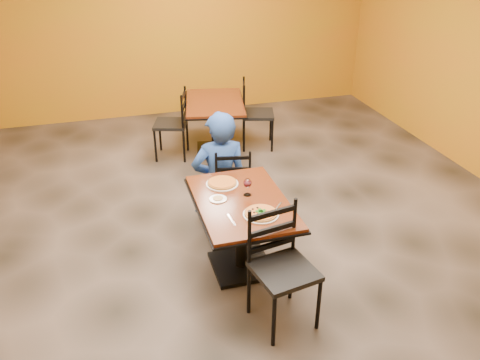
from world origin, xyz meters
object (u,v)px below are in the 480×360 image
object	(u,v)px
plate_far	(222,184)
wine_glass	(247,186)
table_second	(215,115)
chair_second_right	(258,114)
chair_second_left	(171,124)
side_plate	(218,199)
plate_main	(261,214)
chair_main_near	(284,272)
diner	(220,166)
pizza_main	(261,213)
table_main	(242,219)
pizza_far	(222,182)
chair_main_far	(232,181)

from	to	relation	value
plate_far	wine_glass	size ratio (longest dim) A/B	1.72
table_second	plate_far	size ratio (longest dim) A/B	4.31
table_second	chair_second_right	world-z (taller)	chair_second_right
chair_second_left	side_plate	distance (m)	2.65
side_plate	plate_main	bearing A→B (deg)	-50.98
chair_second_right	plate_far	xyz separation A→B (m)	(-1.13, -2.37, 0.26)
chair_second_right	wine_glass	size ratio (longest dim) A/B	5.49
chair_main_near	wine_glass	xyz separation A→B (m)	(-0.05, 0.86, 0.33)
chair_second_left	diner	xyz separation A→B (m)	(0.26, -1.75, 0.14)
pizza_main	table_main	bearing A→B (deg)	107.54
chair_main_near	table_second	bearing A→B (deg)	74.86
diner	side_plate	distance (m)	0.93
diner	pizza_main	bearing A→B (deg)	94.51
chair_main_near	chair_second_right	xyz separation A→B (m)	(0.91, 3.49, -0.02)
chair_second_right	plate_far	distance (m)	2.64
diner	plate_main	bearing A→B (deg)	94.51
pizza_main	wine_glass	bearing A→B (deg)	91.68
plate_main	wine_glass	size ratio (longest dim) A/B	1.72
table_main	wine_glass	distance (m)	0.31
chair_main_near	pizza_far	world-z (taller)	chair_main_near
table_second	pizza_far	xyz separation A→B (m)	(-0.50, -2.37, 0.22)
chair_main_far	plate_far	world-z (taller)	chair_main_far
diner	pizza_main	xyz separation A→B (m)	(0.05, -1.25, 0.15)
pizza_main	plate_main	bearing A→B (deg)	0.00
table_second	wine_glass	size ratio (longest dim) A/B	7.42
table_second	pizza_main	bearing A→B (deg)	-96.02
side_plate	wine_glass	distance (m)	0.29
wine_glass	chair_main_far	bearing A→B (deg)	84.07
side_plate	wine_glass	bearing A→B (deg)	1.34
plate_main	plate_far	bearing A→B (deg)	106.21
pizza_main	plate_far	bearing A→B (deg)	106.21
chair_main_near	plate_far	size ratio (longest dim) A/B	3.29
chair_second_left	plate_main	world-z (taller)	chair_second_left
table_main	chair_main_far	distance (m)	0.98
pizza_far	side_plate	bearing A→B (deg)	-111.75
table_main	pizza_far	bearing A→B (deg)	105.11
chair_main_near	wine_glass	world-z (taller)	chair_main_near
chair_main_near	side_plate	bearing A→B (deg)	100.43
diner	side_plate	bearing A→B (deg)	77.18
diner	plate_far	world-z (taller)	diner
chair_second_right	side_plate	bearing A→B (deg)	170.74
chair_main_near	pizza_main	xyz separation A→B (m)	(-0.04, 0.50, 0.26)
chair_main_far	chair_second_left	xyz separation A→B (m)	(-0.40, 1.76, 0.05)
wine_glass	plate_main	bearing A→B (deg)	-88.32
table_main	diner	xyz separation A→B (m)	(0.04, 0.97, 0.07)
chair_main_near	plate_far	xyz separation A→B (m)	(-0.22, 1.12, 0.25)
chair_main_far	table_second	bearing A→B (deg)	-86.60
chair_main_near	side_plate	world-z (taller)	chair_main_near
table_main	side_plate	size ratio (longest dim) A/B	7.69
chair_main_near	chair_main_far	distance (m)	1.73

